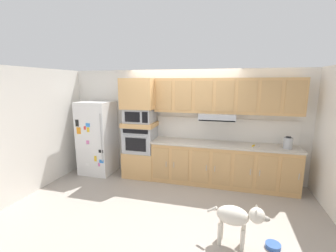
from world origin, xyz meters
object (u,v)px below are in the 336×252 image
(microwave, at_px, (140,115))
(screwdriver, at_px, (254,146))
(refrigerator, at_px, (97,138))
(dog, at_px, (238,217))
(built_in_oven, at_px, (140,139))
(dog_food_bowl, at_px, (273,246))
(electric_kettle, at_px, (288,143))

(microwave, distance_m, screwdriver, 2.56)
(refrigerator, height_order, screwdriver, refrigerator)
(microwave, xyz_separation_m, dog, (2.16, -1.94, -1.03))
(built_in_oven, height_order, microwave, microwave)
(built_in_oven, bearing_deg, dog, -41.84)
(refrigerator, bearing_deg, dog_food_bowl, -25.57)
(electric_kettle, distance_m, dog, 2.21)
(microwave, distance_m, electric_kettle, 3.17)
(refrigerator, xyz_separation_m, screwdriver, (3.61, 0.01, 0.05))
(electric_kettle, bearing_deg, refrigerator, -179.72)
(microwave, bearing_deg, dog_food_bowl, -35.11)
(refrigerator, xyz_separation_m, built_in_oven, (1.10, 0.07, 0.02))
(screwdriver, xyz_separation_m, electric_kettle, (0.63, 0.01, 0.10))
(refrigerator, xyz_separation_m, dog, (3.26, -1.87, -0.45))
(built_in_oven, distance_m, electric_kettle, 3.14)
(screwdriver, xyz_separation_m, dog, (-0.35, -1.88, -0.51))
(screwdriver, height_order, electric_kettle, electric_kettle)
(refrigerator, bearing_deg, dog, -29.80)
(refrigerator, distance_m, built_in_oven, 1.10)
(microwave, xyz_separation_m, dog_food_bowl, (2.64, -1.86, -1.43))
(microwave, relative_size, electric_kettle, 2.68)
(screwdriver, bearing_deg, dog_food_bowl, -85.78)
(built_in_oven, distance_m, microwave, 0.56)
(electric_kettle, relative_size, dog, 0.29)
(refrigerator, height_order, built_in_oven, refrigerator)
(dog, bearing_deg, dog_food_bowl, 16.93)
(microwave, bearing_deg, electric_kettle, -0.86)
(electric_kettle, bearing_deg, dog, -117.33)
(refrigerator, relative_size, dog_food_bowl, 8.80)
(refrigerator, distance_m, microwave, 1.25)
(microwave, height_order, dog_food_bowl, microwave)
(built_in_oven, bearing_deg, microwave, -0.77)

